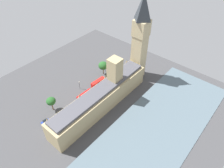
{
  "coord_description": "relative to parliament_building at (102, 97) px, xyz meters",
  "views": [
    {
      "loc": [
        -61.13,
        59.36,
        91.72
      ],
      "look_at": [
        1.0,
        -13.64,
        7.44
      ],
      "focal_mm": 33.12,
      "sensor_mm": 36.0,
      "label": 1
    }
  ],
  "objects": [
    {
      "name": "ground_plane",
      "position": [
        1.99,
        1.26,
        -7.53
      ],
      "size": [
        140.53,
        140.53,
        0.0
      ],
      "primitive_type": "plane",
      "color": "#424244"
    },
    {
      "name": "plane_tree_by_river_gate",
      "position": [
        20.18,
        21.01,
        -0.59
      ],
      "size": [
        5.38,
        5.38,
        9.28
      ],
      "color": "brown",
      "rests_on": "ground"
    },
    {
      "name": "pedestrian_far_end",
      "position": [
        7.47,
        -20.74,
        -6.82
      ],
      "size": [
        0.62,
        0.53,
        1.57
      ],
      "rotation": [
        0.0,
        0.0,
        4.48
      ],
      "color": "black",
      "rests_on": "ground"
    },
    {
      "name": "street_lamp_midblock",
      "position": [
        21.49,
        -1.71,
        -3.23
      ],
      "size": [
        0.56,
        0.56,
        6.13
      ],
      "color": "black",
      "rests_on": "ground"
    },
    {
      "name": "double_decker_bus_kerbside",
      "position": [
        12.2,
        2.79,
        -4.89
      ],
      "size": [
        2.98,
        10.59,
        4.75
      ],
      "rotation": [
        0.0,
        0.0,
        3.1
      ],
      "color": "red",
      "rests_on": "ground"
    },
    {
      "name": "plane_tree_leading",
      "position": [
        20.31,
        -23.25,
        -0.32
      ],
      "size": [
        6.55,
        6.55,
        10.02
      ],
      "color": "brown",
      "rests_on": "ground"
    },
    {
      "name": "parliament_building",
      "position": [
        0.0,
        0.0,
        0.0
      ],
      "size": [
        12.18,
        69.87,
        27.82
      ],
      "color": "tan",
      "rests_on": "ground"
    },
    {
      "name": "car_black_near_tower",
      "position": [
        13.13,
        17.35,
        -6.64
      ],
      "size": [
        2.06,
        4.43,
        1.74
      ],
      "rotation": [
        0.0,
        0.0,
        -0.03
      ],
      "color": "black",
      "rests_on": "ground"
    },
    {
      "name": "river_thames",
      "position": [
        -33.43,
        1.26,
        -7.4
      ],
      "size": [
        39.69,
        126.48,
        0.25
      ],
      "primitive_type": "cube",
      "color": "slate",
      "rests_on": "ground"
    },
    {
      "name": "street_lamp_opposite_hall",
      "position": [
        20.99,
        -26.17,
        -3.41
      ],
      "size": [
        0.56,
        0.56,
        5.83
      ],
      "color": "black",
      "rests_on": "ground"
    },
    {
      "name": "car_blue_trailing",
      "position": [
        15.69,
        29.78,
        -6.64
      ],
      "size": [
        2.33,
        4.81,
        1.74
      ],
      "rotation": [
        0.0,
        0.0,
        -0.11
      ],
      "color": "navy",
      "rests_on": "ground"
    },
    {
      "name": "car_dark_green_under_trees",
      "position": [
        12.73,
        -23.33,
        -6.64
      ],
      "size": [
        1.96,
        4.36,
        1.74
      ],
      "rotation": [
        0.0,
        0.0,
        3.1
      ],
      "color": "#19472D",
      "rests_on": "ground"
    },
    {
      "name": "clock_tower",
      "position": [
        1.56,
        -37.72,
        22.1
      ],
      "size": [
        8.72,
        8.72,
        57.24
      ],
      "color": "tan",
      "rests_on": "ground"
    },
    {
      "name": "double_decker_bus_corner",
      "position": [
        14.27,
        -11.49,
        -4.89
      ],
      "size": [
        3.27,
        10.65,
        4.75
      ],
      "rotation": [
        0.0,
        0.0,
        3.07
      ],
      "color": "red",
      "rests_on": "ground"
    }
  ]
}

